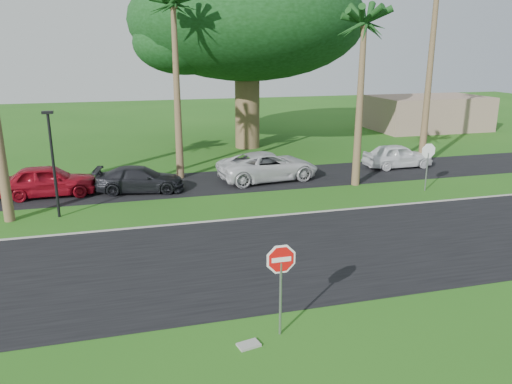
{
  "coord_description": "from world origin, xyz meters",
  "views": [
    {
      "loc": [
        -3.1,
        -13.85,
        7.12
      ],
      "look_at": [
        1.76,
        3.99,
        1.8
      ],
      "focal_mm": 35.0,
      "sensor_mm": 36.0,
      "label": 1
    }
  ],
  "objects_px": {
    "stop_sign_near": "(281,271)",
    "car_minivan": "(268,166)",
    "car_red": "(48,181)",
    "car_pickup": "(398,156)",
    "car_dark": "(140,180)",
    "stop_sign_far": "(428,157)"
  },
  "relations": [
    {
      "from": "stop_sign_near",
      "to": "car_pickup",
      "type": "relative_size",
      "value": 0.61
    },
    {
      "from": "stop_sign_far",
      "to": "car_dark",
      "type": "distance_m",
      "value": 14.83
    },
    {
      "from": "stop_sign_far",
      "to": "car_minivan",
      "type": "xyz_separation_m",
      "value": [
        -7.29,
        4.2,
        -0.99
      ]
    },
    {
      "from": "car_dark",
      "to": "car_minivan",
      "type": "distance_m",
      "value": 7.07
    },
    {
      "from": "stop_sign_far",
      "to": "stop_sign_near",
      "type": "bearing_deg",
      "value": 43.73
    },
    {
      "from": "stop_sign_near",
      "to": "car_red",
      "type": "xyz_separation_m",
      "value": [
        -7.28,
        15.03,
        -0.98
      ]
    },
    {
      "from": "car_dark",
      "to": "car_pickup",
      "type": "distance_m",
      "value": 15.72
    },
    {
      "from": "stop_sign_near",
      "to": "car_pickup",
      "type": "distance_m",
      "value": 20.57
    },
    {
      "from": "car_red",
      "to": "car_minivan",
      "type": "height_order",
      "value": "car_red"
    },
    {
      "from": "stop_sign_near",
      "to": "car_pickup",
      "type": "bearing_deg",
      "value": 51.36
    },
    {
      "from": "car_minivan",
      "to": "car_pickup",
      "type": "bearing_deg",
      "value": -91.4
    },
    {
      "from": "car_red",
      "to": "car_pickup",
      "type": "height_order",
      "value": "car_red"
    },
    {
      "from": "car_red",
      "to": "car_minivan",
      "type": "distance_m",
      "value": 11.5
    },
    {
      "from": "car_dark",
      "to": "stop_sign_far",
      "type": "bearing_deg",
      "value": -95.13
    },
    {
      "from": "car_red",
      "to": "car_minivan",
      "type": "relative_size",
      "value": 0.82
    },
    {
      "from": "stop_sign_far",
      "to": "car_red",
      "type": "relative_size",
      "value": 0.56
    },
    {
      "from": "stop_sign_far",
      "to": "car_minivan",
      "type": "relative_size",
      "value": 0.46
    },
    {
      "from": "car_red",
      "to": "car_minivan",
      "type": "bearing_deg",
      "value": -89.55
    },
    {
      "from": "car_pickup",
      "to": "car_dark",
      "type": "bearing_deg",
      "value": 94.38
    },
    {
      "from": "stop_sign_near",
      "to": "car_pickup",
      "type": "height_order",
      "value": "stop_sign_near"
    },
    {
      "from": "stop_sign_near",
      "to": "car_minivan",
      "type": "xyz_separation_m",
      "value": [
        4.21,
        15.2,
        -0.99
      ]
    },
    {
      "from": "car_dark",
      "to": "stop_sign_near",
      "type": "bearing_deg",
      "value": -159.94
    }
  ]
}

